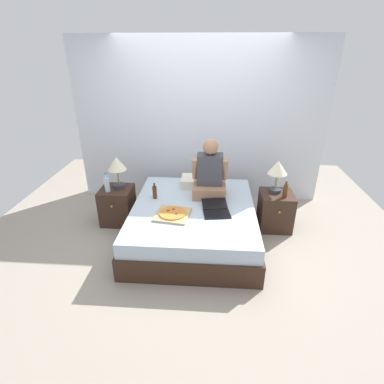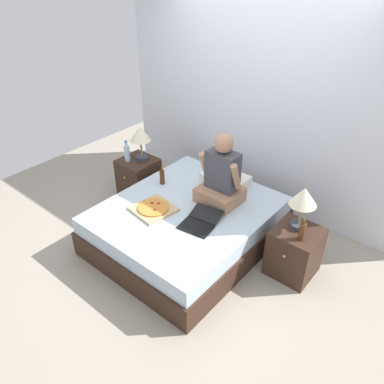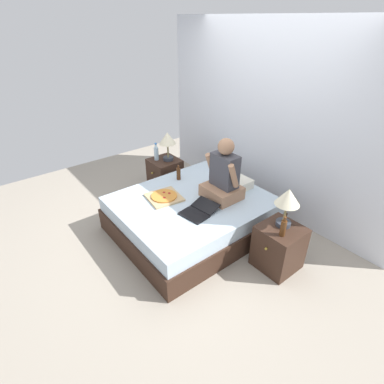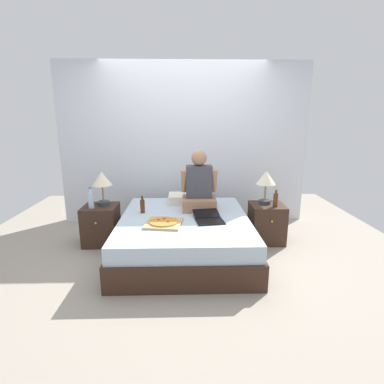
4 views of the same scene
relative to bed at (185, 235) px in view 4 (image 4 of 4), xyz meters
The scene contains 14 objects.
ground_plane 0.23m from the bed, ahead, with size 5.89×5.89×0.00m, color #9E9384.
wall_back 1.65m from the bed, 90.00° to the left, with size 3.89×0.12×2.50m, color silver.
bed is the anchor object (origin of this frame).
nightstand_left 1.17m from the bed, 163.24° to the left, with size 0.44×0.47×0.52m.
lamp_on_left_nightstand 1.31m from the bed, 160.28° to the left, with size 0.26×0.26×0.45m.
water_bottle 1.29m from the bed, 168.35° to the left, with size 0.07×0.07×0.28m.
nightstand_right 1.17m from the bed, 16.76° to the left, with size 0.44×0.47×0.52m.
lamp_on_right_nightstand 1.31m from the bed, 19.55° to the left, with size 0.26×0.26×0.45m.
beer_bottle 1.28m from the bed, 11.29° to the left, with size 0.06×0.06×0.23m.
pillow 0.72m from the bed, 86.77° to the left, with size 0.52×0.34×0.12m, color silver.
person_seated 0.66m from the bed, 60.60° to the left, with size 0.47×0.40×0.78m.
laptop 0.41m from the bed, 25.67° to the right, with size 0.38×0.46×0.07m.
pizza_box 0.44m from the bed, 132.62° to the right, with size 0.45×0.45×0.05m.
beer_bottle_on_bed 0.66m from the bed, 160.75° to the left, with size 0.06×0.06×0.22m.
Camera 4 is at (-0.01, -3.50, 1.65)m, focal length 28.00 mm.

